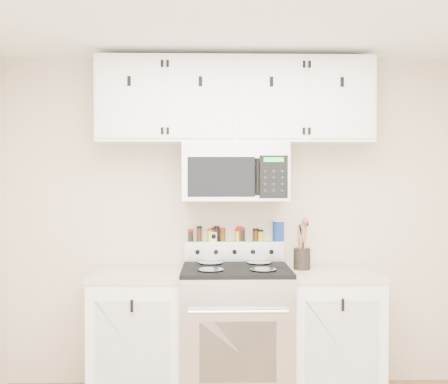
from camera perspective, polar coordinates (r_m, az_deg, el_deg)
name	(u,v)px	position (r m, az deg, el deg)	size (l,w,h in m)	color
back_wall	(234,221)	(3.87, 1.16, -3.38)	(3.50, 0.01, 2.50)	beige
range	(236,332)	(3.69, 1.36, -15.66)	(0.76, 0.65, 1.10)	#B7B7BA
base_cabinet_left	(139,335)	(3.76, -9.65, -15.79)	(0.64, 0.62, 0.92)	white
base_cabinet_right	(331,334)	(3.81, 12.16, -15.54)	(0.64, 0.62, 0.92)	white
microwave	(235,172)	(3.67, 1.29, 2.32)	(0.76, 0.44, 0.42)	#9E9EA3
upper_cabinets	(235,101)	(3.74, 1.26, 10.31)	(2.00, 0.35, 0.62)	white
utensil_crock	(302,257)	(3.69, 8.89, -7.35)	(0.12, 0.12, 0.36)	black
kitchen_timer	(214,237)	(3.84, -1.19, -5.12)	(0.06, 0.05, 0.07)	white
salt_canister	(278,231)	(3.87, 6.23, -4.40)	(0.09, 0.09, 0.16)	navy
spice_jar_0	(191,235)	(3.84, -3.84, -4.95)	(0.04, 0.04, 0.09)	black
spice_jar_1	(199,234)	(3.84, -2.85, -4.77)	(0.04, 0.04, 0.12)	#42200F
spice_jar_2	(210,235)	(3.84, -1.56, -4.92)	(0.04, 0.04, 0.10)	yellow
spice_jar_3	(213,234)	(3.84, -1.24, -4.87)	(0.04, 0.04, 0.10)	#3B2A0E
spice_jar_4	(217,234)	(3.84, -0.86, -4.78)	(0.04, 0.04, 0.12)	black
spice_jar_5	(223,234)	(3.84, -0.17, -4.88)	(0.04, 0.04, 0.10)	#473211
spice_jar_6	(238,235)	(3.84, 1.61, -4.95)	(0.05, 0.05, 0.09)	yellow
spice_jar_7	(240,234)	(3.84, 1.79, -4.80)	(0.05, 0.05, 0.11)	#411F0F
spice_jar_8	(242,234)	(3.84, 2.10, -4.86)	(0.04, 0.04, 0.10)	black
spice_jar_9	(256,235)	(3.85, 3.63, -4.90)	(0.04, 0.04, 0.10)	#3E260E
spice_jar_10	(261,235)	(3.85, 4.21, -4.96)	(0.04, 0.04, 0.09)	gold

